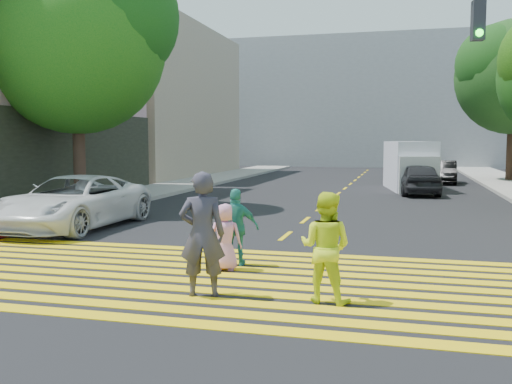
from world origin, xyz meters
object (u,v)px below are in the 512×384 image
at_px(tree_left, 79,35).
at_px(silver_car, 411,167).
at_px(pedestrian_child, 225,237).
at_px(pedestrian_extra, 236,227).
at_px(white_van, 410,167).
at_px(pedestrian_woman, 325,247).
at_px(dark_car_parked, 444,172).
at_px(dark_car_near, 418,179).
at_px(white_sedan, 74,202).
at_px(pedestrian_man, 202,234).

xyz_separation_m(tree_left, silver_car, (11.77, 20.82, -5.50)).
bearing_deg(pedestrian_child, pedestrian_extra, -110.45).
bearing_deg(pedestrian_extra, white_van, -104.42).
bearing_deg(tree_left, silver_car, 60.51).
distance_m(pedestrian_woman, dark_car_parked, 25.67).
relative_size(tree_left, dark_car_near, 2.18).
distance_m(white_sedan, white_van, 17.71).
distance_m(pedestrian_man, white_van, 21.06).
distance_m(pedestrian_extra, white_sedan, 6.67).
bearing_deg(silver_car, pedestrian_man, 81.68).
bearing_deg(pedestrian_man, pedestrian_woman, 168.35).
bearing_deg(white_van, silver_car, 79.47).
distance_m(silver_car, white_van, 10.14).
height_order(pedestrian_child, pedestrian_extra, pedestrian_extra).
distance_m(dark_car_parked, white_van, 5.20).
height_order(pedestrian_man, pedestrian_child, pedestrian_man).
height_order(pedestrian_woman, dark_car_near, pedestrian_woman).
height_order(pedestrian_man, dark_car_near, pedestrian_man).
bearing_deg(pedestrian_man, silver_car, -113.11).
bearing_deg(silver_car, dark_car_parked, 106.12).
distance_m(pedestrian_woman, dark_car_near, 18.33).
height_order(pedestrian_child, dark_car_near, dark_car_near).
bearing_deg(silver_car, dark_car_near, 88.97).
bearing_deg(pedestrian_woman, dark_car_near, -83.26).
height_order(pedestrian_extra, dark_car_parked, pedestrian_extra).
height_order(pedestrian_child, dark_car_parked, dark_car_parked).
bearing_deg(white_sedan, dark_car_near, 54.34).
bearing_deg(pedestrian_extra, dark_car_parked, -106.73).
relative_size(pedestrian_woman, dark_car_near, 0.40).
bearing_deg(tree_left, pedestrian_extra, -43.87).
height_order(pedestrian_man, pedestrian_extra, pedestrian_man).
relative_size(dark_car_near, white_van, 0.79).
height_order(pedestrian_child, white_van, white_van).
bearing_deg(tree_left, pedestrian_man, -50.63).
relative_size(tree_left, dark_car_parked, 2.32).
bearing_deg(dark_car_near, white_van, -87.38).
height_order(silver_car, dark_car_parked, silver_car).
xyz_separation_m(pedestrian_extra, dark_car_parked, (5.31, 23.38, -0.10)).
bearing_deg(tree_left, dark_car_near, 34.76).
xyz_separation_m(pedestrian_extra, white_van, (3.44, 18.55, 0.38)).
bearing_deg(pedestrian_child, dark_car_near, -111.82).
distance_m(pedestrian_man, pedestrian_child, 1.85).
xyz_separation_m(pedestrian_child, pedestrian_extra, (0.09, 0.44, 0.12)).
distance_m(tree_left, pedestrian_woman, 15.22).
height_order(pedestrian_extra, white_sedan, pedestrian_extra).
relative_size(pedestrian_woman, silver_car, 0.36).
relative_size(dark_car_parked, white_van, 0.75).
xyz_separation_m(pedestrian_child, dark_car_parked, (5.40, 23.82, 0.02)).
distance_m(tree_left, white_van, 16.58).
height_order(tree_left, white_van, tree_left).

